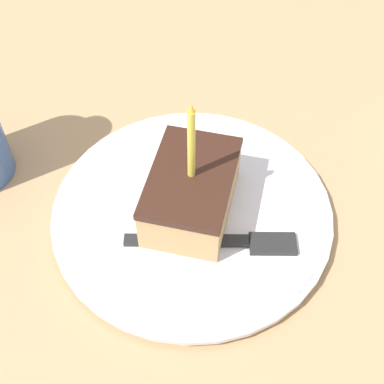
# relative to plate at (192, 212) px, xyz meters

# --- Properties ---
(ground_plane) EXTENTS (2.40, 2.40, 0.04)m
(ground_plane) POSITION_rel_plate_xyz_m (-0.02, -0.03, -0.03)
(ground_plane) COLOR tan
(ground_plane) RESTS_ON ground
(plate) EXTENTS (0.28, 0.28, 0.01)m
(plate) POSITION_rel_plate_xyz_m (0.00, 0.00, 0.00)
(plate) COLOR silver
(plate) RESTS_ON ground_plane
(cake_slice) EXTENTS (0.08, 0.12, 0.14)m
(cake_slice) POSITION_rel_plate_xyz_m (-0.00, 0.00, 0.03)
(cake_slice) COLOR tan
(cake_slice) RESTS_ON plate
(fork) EXTENTS (0.17, 0.05, 0.00)m
(fork) POSITION_rel_plate_xyz_m (0.04, -0.03, 0.01)
(fork) COLOR #262626
(fork) RESTS_ON plate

